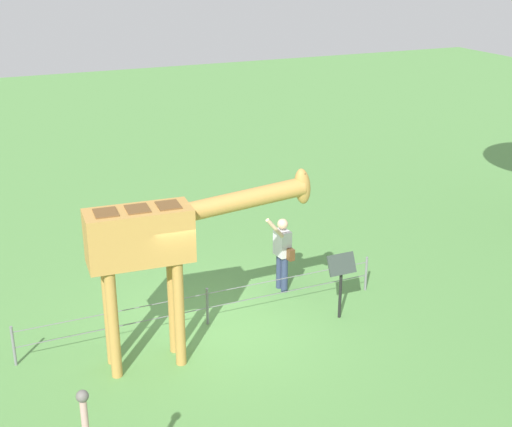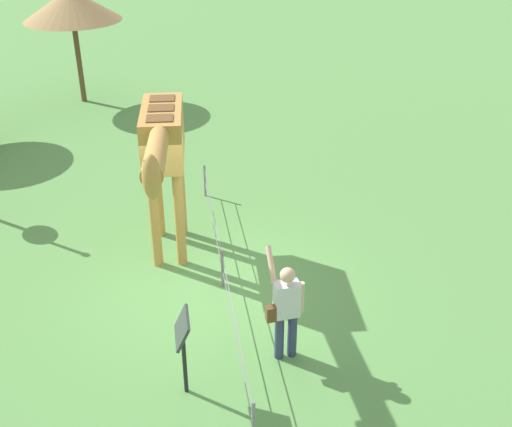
% 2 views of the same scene
% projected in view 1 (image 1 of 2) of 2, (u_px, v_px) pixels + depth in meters
% --- Properties ---
extents(ground_plane, '(60.00, 60.00, 0.00)m').
position_uv_depth(ground_plane, '(211.00, 328.00, 13.27)').
color(ground_plane, '#568E47').
extents(giraffe, '(3.89, 0.81, 3.22)m').
position_uv_depth(giraffe, '(160.00, 241.00, 11.49)').
color(giraffe, '#BC8942').
rests_on(giraffe, ground_plane).
extents(visitor, '(0.61, 0.58, 1.73)m').
position_uv_depth(visitor, '(282.00, 250.00, 14.45)').
color(visitor, navy).
rests_on(visitor, ground_plane).
extents(info_sign, '(0.56, 0.21, 1.32)m').
position_uv_depth(info_sign, '(341.00, 273.00, 13.33)').
color(info_sign, black).
rests_on(info_sign, ground_plane).
extents(wire_fence, '(7.05, 0.05, 0.75)m').
position_uv_depth(wire_fence, '(207.00, 305.00, 13.29)').
color(wire_fence, slate).
rests_on(wire_fence, ground_plane).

